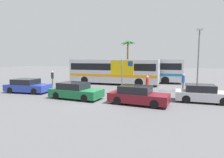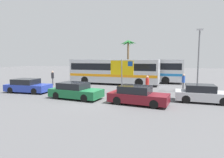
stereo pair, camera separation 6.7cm
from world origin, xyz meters
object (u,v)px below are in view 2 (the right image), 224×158
Objects in this scene: car_blue at (28,86)px; car_silver at (202,94)px; car_maroon at (137,95)px; pedestrian_by_bus at (147,84)px; bus_front_coach at (114,70)px; pedestrian_crossing_lot at (183,81)px; ferry_sign at (122,69)px; car_green at (75,91)px; pedestrian_near_sign at (53,77)px; bus_rear_coach at (140,69)px.

car_blue is 1.08× the size of car_silver.
car_maroon is 3.91m from pedestrian_by_bus.
pedestrian_by_bus is at bearing -48.60° from bus_front_coach.
pedestrian_crossing_lot is at bearing 103.11° from car_silver.
ferry_sign is at bearing -99.31° from pedestrian_by_bus.
ferry_sign reaches higher than bus_front_coach.
car_silver is at bearing 16.04° from car_green.
pedestrian_by_bus is (-3.15, -3.40, -0.00)m from pedestrian_crossing_lot.
pedestrian_crossing_lot is at bearing 41.99° from ferry_sign.
car_green is at bearing -81.63° from pedestrian_by_bus.
ferry_sign is at bearing 7.52° from car_blue.
pedestrian_crossing_lot is 15.13m from pedestrian_near_sign.
car_green is 1.01× the size of car_maroon.
car_silver is 0.90× the size of car_green.
bus_rear_coach is at bearing 48.80° from car_blue.
bus_rear_coach is 14.77m from car_blue.
car_silver is 5.21m from pedestrian_crossing_lot.
car_maroon is 2.45× the size of pedestrian_near_sign.
pedestrian_crossing_lot is (8.33, -2.47, -0.76)m from bus_front_coach.
bus_rear_coach reaches higher than car_maroon.
pedestrian_by_bus is at bearing 8.35° from car_blue.
car_maroon is 7.99m from pedestrian_crossing_lot.
car_green is at bearing 96.51° from pedestrian_near_sign.
car_silver is (6.53, -1.02, -1.69)m from ferry_sign.
car_maroon is at bearing -52.78° from ferry_sign.
car_blue is 15.51m from pedestrian_crossing_lot.
car_green is at bearing 47.02° from pedestrian_crossing_lot.
pedestrian_near_sign is (-6.63, 6.03, 0.42)m from car_green.
car_green is 10.99m from pedestrian_crossing_lot.
pedestrian_by_bus is at bearing 54.61° from pedestrian_crossing_lot.
ferry_sign is at bearing -88.72° from bus_rear_coach.
car_green is 8.97m from pedestrian_near_sign.
ferry_sign is at bearing 44.64° from pedestrian_crossing_lot.
car_blue is 0.98× the size of car_green.
car_silver is at bearing 32.15° from car_maroon.
pedestrian_by_bus is (-4.37, 1.66, 0.39)m from car_silver.
pedestrian_near_sign is at bearing 11.14° from pedestrian_crossing_lot.
car_green is 2.47× the size of pedestrian_near_sign.
pedestrian_by_bus reaches higher than car_maroon.
car_green is 2.53× the size of pedestrian_crossing_lot.
ferry_sign is at bearing 47.94° from car_green.
pedestrian_crossing_lot is at bearing 71.54° from car_maroon.
pedestrian_by_bus is at bearing 158.82° from car_silver.
car_blue is at bearing -125.26° from bus_front_coach.
car_blue and car_silver have the same top height.
bus_front_coach is 2.60× the size of car_maroon.
ferry_sign is (0.22, -9.89, 0.54)m from bus_rear_coach.
pedestrian_crossing_lot is at bearing -46.57° from bus_rear_coach.
bus_rear_coach is at bearing 121.38° from car_silver.
ferry_sign is 1.84× the size of pedestrian_crossing_lot.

